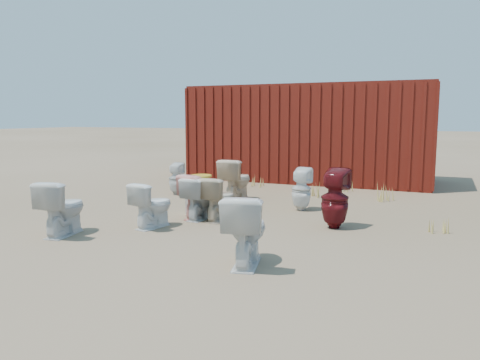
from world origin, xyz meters
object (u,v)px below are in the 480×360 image
at_px(shipping_container, 311,133).
at_px(toilet_front_pink, 200,196).
at_px(toilet_front_a, 63,208).
at_px(toilet_front_c, 152,205).
at_px(toilet_back_beige_right, 219,199).
at_px(toilet_back_beige_left, 236,180).
at_px(toilet_back_e, 301,189).
at_px(toilet_front_e, 246,230).
at_px(toilet_back_a, 176,179).
at_px(toilet_front_maroon, 335,199).
at_px(toilet_back_yellowlid, 200,198).
at_px(loose_tank, 200,203).

relative_size(shipping_container, toilet_front_pink, 8.27).
height_order(toilet_front_a, toilet_front_c, toilet_front_a).
bearing_deg(toilet_front_pink, toilet_back_beige_right, -172.19).
bearing_deg(toilet_back_beige_left, toilet_back_e, 165.34).
xyz_separation_m(toilet_front_c, toilet_back_beige_left, (0.22, 2.54, 0.07)).
bearing_deg(shipping_container, toilet_front_e, -80.38).
height_order(toilet_back_a, toilet_back_e, toilet_back_e).
bearing_deg(toilet_front_maroon, toilet_front_pink, 9.35).
xyz_separation_m(toilet_front_a, toilet_front_e, (2.82, -0.20, 0.01)).
bearing_deg(toilet_front_c, shipping_container, -85.59).
bearing_deg(toilet_front_a, toilet_back_beige_left, -117.52).
bearing_deg(toilet_back_a, toilet_back_e, 164.46).
bearing_deg(toilet_front_e, shipping_container, -93.90).
bearing_deg(toilet_front_c, toilet_back_beige_left, -83.86).
xyz_separation_m(toilet_front_a, toilet_back_a, (-0.36, 3.56, -0.05)).
bearing_deg(toilet_back_beige_left, toilet_back_yellowlid, 96.98).
distance_m(toilet_front_e, toilet_back_a, 4.93).
distance_m(toilet_front_a, loose_tank, 2.29).
height_order(toilet_front_a, loose_tank, toilet_front_a).
bearing_deg(toilet_back_e, loose_tank, 34.60).
relative_size(toilet_front_maroon, toilet_front_e, 1.11).
height_order(toilet_front_a, toilet_back_e, toilet_front_a).
xyz_separation_m(toilet_back_beige_left, toilet_back_beige_right, (0.48, -1.71, -0.06)).
distance_m(toilet_front_a, toilet_back_e, 3.91).
relative_size(toilet_front_e, toilet_back_yellowlid, 1.17).
xyz_separation_m(toilet_back_a, toilet_back_beige_left, (1.45, -0.16, 0.08)).
relative_size(toilet_front_c, toilet_back_beige_right, 0.97).
height_order(shipping_container, toilet_front_maroon, shipping_container).
xyz_separation_m(toilet_front_pink, toilet_front_e, (1.61, -1.92, 0.04)).
distance_m(toilet_front_maroon, toilet_back_e, 1.36).
height_order(toilet_front_maroon, toilet_back_yellowlid, toilet_front_maroon).
bearing_deg(toilet_back_a, toilet_back_beige_right, 131.76).
distance_m(toilet_back_a, toilet_back_e, 2.95).
xyz_separation_m(toilet_back_beige_left, toilet_back_e, (1.44, -0.42, -0.03)).
relative_size(shipping_container, toilet_front_a, 7.82).
height_order(toilet_front_maroon, toilet_front_e, toilet_front_maroon).
xyz_separation_m(toilet_front_a, toilet_front_c, (0.88, 0.87, -0.05)).
xyz_separation_m(toilet_front_e, toilet_back_e, (-0.29, 3.18, -0.02)).
xyz_separation_m(toilet_front_e, loose_tank, (-1.77, 2.22, -0.22)).
xyz_separation_m(toilet_back_e, loose_tank, (-1.48, -0.96, -0.20)).
bearing_deg(shipping_container, toilet_back_beige_left, -97.79).
distance_m(toilet_front_e, toilet_back_beige_left, 4.00).
bearing_deg(loose_tank, toilet_front_pink, -89.07).
distance_m(toilet_front_e, toilet_back_yellowlid, 2.42).
height_order(toilet_front_pink, toilet_back_beige_right, toilet_front_pink).
bearing_deg(toilet_back_beige_left, toilet_front_pink, 95.87).
bearing_deg(toilet_back_beige_right, toilet_back_yellowlid, 13.10).
distance_m(toilet_back_beige_left, loose_tank, 1.40).
height_order(toilet_back_a, toilet_back_yellowlid, toilet_back_yellowlid).
distance_m(toilet_back_beige_left, toilet_back_yellowlid, 1.77).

